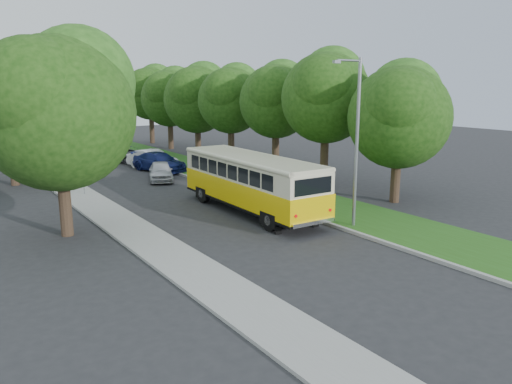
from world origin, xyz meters
TOP-DOWN VIEW (x-y plane):
  - ground at (0.00, 0.00)m, footprint 120.00×120.00m
  - curb at (3.60, 5.00)m, footprint 0.20×70.00m
  - grass_verge at (5.95, 5.00)m, footprint 4.50×70.00m
  - sidewalk at (-4.80, 5.00)m, footprint 2.20×70.00m
  - treeline at (3.15, 17.99)m, footprint 24.27×41.91m
  - lamppost_near at (4.21, -2.50)m, footprint 1.71×0.16m
  - lamppost_far at (-4.70, 16.00)m, footprint 1.71×0.16m
  - warning_sign at (-4.50, 11.98)m, footprint 0.56×0.10m
  - vintage_bus at (1.83, 2.73)m, footprint 2.94×10.63m
  - car_silver at (1.47, 13.92)m, footprint 2.98×4.36m
  - car_white at (3.00, 19.12)m, footprint 3.06×4.95m
  - car_blue at (3.00, 17.68)m, footprint 3.43×5.49m
  - car_grey at (2.52, 23.80)m, footprint 3.51×5.43m

SIDE VIEW (x-z plane):
  - ground at x=0.00m, z-range 0.00..0.00m
  - sidewalk at x=-4.80m, z-range 0.00..0.12m
  - grass_verge at x=5.95m, z-range 0.00..0.13m
  - curb at x=3.60m, z-range 0.00..0.15m
  - car_silver at x=1.47m, z-range 0.00..1.38m
  - car_grey at x=2.52m, z-range 0.00..1.39m
  - car_blue at x=3.00m, z-range 0.00..1.48m
  - car_white at x=3.00m, z-range 0.00..1.54m
  - vintage_bus at x=1.83m, z-range 0.00..3.14m
  - warning_sign at x=-4.50m, z-range 0.46..2.96m
  - lamppost_far at x=-4.70m, z-range 0.37..7.87m
  - lamppost_near at x=4.21m, z-range 0.37..8.37m
  - treeline at x=3.15m, z-range 1.20..10.66m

